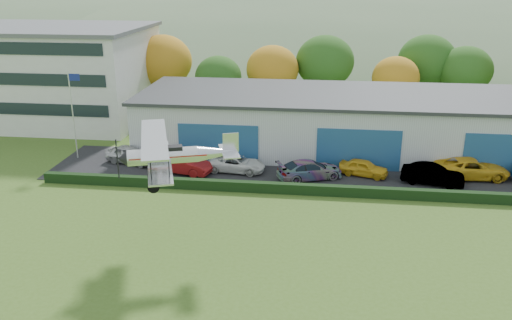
# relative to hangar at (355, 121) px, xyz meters

# --- Properties ---
(apron) EXTENTS (48.00, 9.00, 0.05)m
(apron) POSITION_rel_hangar_xyz_m (-2.00, -6.98, -2.63)
(apron) COLOR black
(apron) RESTS_ON ground
(hedge) EXTENTS (46.00, 0.60, 0.80)m
(hedge) POSITION_rel_hangar_xyz_m (-2.00, -11.78, -2.26)
(hedge) COLOR black
(hedge) RESTS_ON ground
(hangar) EXTENTS (40.60, 12.60, 5.30)m
(hangar) POSITION_rel_hangar_xyz_m (0.00, 0.00, 0.00)
(hangar) COLOR #B2B7BC
(hangar) RESTS_ON ground
(office_block) EXTENTS (20.60, 15.60, 10.40)m
(office_block) POSITION_rel_hangar_xyz_m (-33.00, 7.02, 2.56)
(office_block) COLOR silver
(office_block) RESTS_ON ground
(flagpole) EXTENTS (1.05, 0.10, 8.00)m
(flagpole) POSITION_rel_hangar_xyz_m (-24.88, -5.98, 2.13)
(flagpole) COLOR silver
(flagpole) RESTS_ON ground
(tree_belt) EXTENTS (75.70, 13.22, 10.12)m
(tree_belt) POSITION_rel_hangar_xyz_m (-4.15, 12.64, 2.95)
(tree_belt) COLOR #3D2614
(tree_belt) RESTS_ON ground
(distant_hills) EXTENTS (430.00, 196.00, 56.00)m
(distant_hills) POSITION_rel_hangar_xyz_m (-9.38, 112.02, -15.70)
(distant_hills) COLOR #4C6642
(distant_hills) RESTS_ON ground
(car_0) EXTENTS (4.93, 2.97, 1.57)m
(car_0) POSITION_rel_hangar_xyz_m (-19.66, -6.76, -1.82)
(car_0) COLOR silver
(car_0) RESTS_ON apron
(car_1) EXTENTS (5.24, 2.86, 1.64)m
(car_1) POSITION_rel_hangar_xyz_m (-14.56, -8.62, -1.79)
(car_1) COLOR maroon
(car_1) RESTS_ON apron
(car_2) EXTENTS (4.99, 2.69, 1.33)m
(car_2) POSITION_rel_hangar_xyz_m (-10.12, -7.68, -1.94)
(car_2) COLOR silver
(car_2) RESTS_ON apron
(car_3) EXTENTS (5.77, 4.12, 1.55)m
(car_3) POSITION_rel_hangar_xyz_m (-3.98, -8.60, -1.83)
(car_3) COLOR gray
(car_3) RESTS_ON apron
(car_4) EXTENTS (4.29, 2.72, 1.36)m
(car_4) POSITION_rel_hangar_xyz_m (0.42, -7.36, -1.93)
(car_4) COLOR gold
(car_4) RESTS_ON apron
(car_5) EXTENTS (5.06, 2.74, 1.58)m
(car_5) POSITION_rel_hangar_xyz_m (5.70, -8.60, -1.82)
(car_5) COLOR gray
(car_5) RESTS_ON apron
(car_6) EXTENTS (6.04, 3.16, 1.62)m
(car_6) POSITION_rel_hangar_xyz_m (9.14, -6.78, -1.79)
(car_6) COLOR gold
(car_6) RESTS_ON apron
(biplane) EXTENTS (7.01, 7.92, 2.97)m
(biplane) POSITION_rel_hangar_xyz_m (-11.59, -21.19, 3.45)
(biplane) COLOR silver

